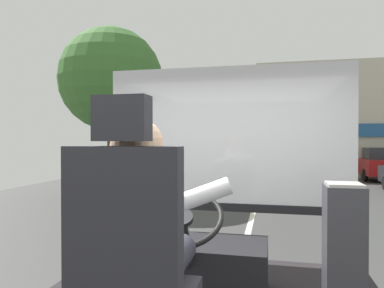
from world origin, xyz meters
TOP-DOWN VIEW (x-y plane):
  - ground at (0.00, 8.80)m, footprint 18.00×44.00m
  - driver_seat at (-0.12, -0.59)m, footprint 0.48×0.48m
  - bus_driver at (-0.12, -0.48)m, footprint 0.79×0.62m
  - steering_console at (-0.12, 0.70)m, footprint 1.10×1.01m
  - fare_box at (0.94, 0.61)m, footprint 0.25×0.26m
  - windshield_panel at (0.00, 1.62)m, footprint 2.50×0.08m
  - street_tree at (-4.49, 8.35)m, footprint 3.22×3.22m
  - shop_building at (5.53, 18.23)m, footprint 11.69×5.08m
  - parked_car_red at (5.31, 15.88)m, footprint 1.98×4.13m
  - parked_car_white at (5.34, 20.69)m, footprint 1.84×3.93m

SIDE VIEW (x-z plane):
  - ground at x=0.00m, z-range -0.05..0.00m
  - parked_car_white at x=5.34m, z-range 0.02..1.34m
  - parked_car_red at x=5.31m, z-range 0.02..1.48m
  - steering_console at x=-0.12m, z-range 0.44..1.28m
  - fare_box at x=0.94m, z-range 0.63..1.54m
  - driver_seat at x=-0.12m, z-range 0.55..1.93m
  - bus_driver at x=-0.12m, z-range 1.04..1.83m
  - windshield_panel at x=0.00m, z-range 0.94..2.42m
  - shop_building at x=5.53m, z-range 0.00..5.56m
  - street_tree at x=-4.49m, z-range 1.04..6.37m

